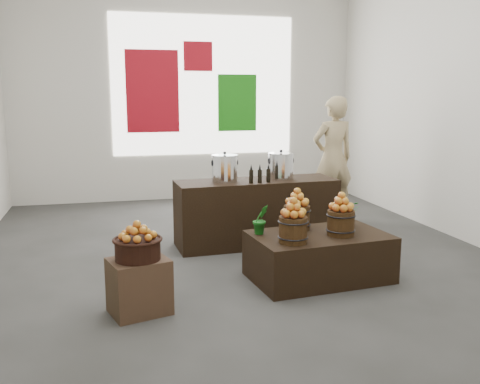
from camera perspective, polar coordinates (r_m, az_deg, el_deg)
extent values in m
plane|color=#3C3C39|center=(6.40, -0.72, -6.52)|extent=(7.00, 7.00, 0.00)
cube|color=beige|center=(9.56, -5.70, 11.22)|extent=(6.00, 0.04, 4.00)
cube|color=white|center=(9.59, -3.87, 11.25)|extent=(3.20, 0.02, 2.40)
cube|color=maroon|center=(9.46, -9.32, 10.54)|extent=(0.90, 0.04, 1.40)
cube|color=#197612|center=(9.70, -0.30, 9.49)|extent=(0.70, 0.04, 1.00)
cube|color=maroon|center=(9.58, -4.51, 14.23)|extent=(0.50, 0.04, 0.50)
cube|color=#4F3325|center=(4.74, -10.71, -9.84)|extent=(0.57, 0.51, 0.48)
cylinder|color=black|center=(4.64, -10.85, -6.04)|extent=(0.38, 0.38, 0.17)
cube|color=black|center=(5.54, 8.42, -6.82)|extent=(1.44, 0.97, 0.47)
cylinder|color=#3D2410|center=(5.11, 5.68, -4.03)|extent=(0.27, 0.27, 0.25)
cylinder|color=#3D2410|center=(5.44, 10.70, -3.26)|extent=(0.27, 0.27, 0.25)
cylinder|color=#3D2410|center=(5.60, 6.07, -2.74)|extent=(0.27, 0.27, 0.25)
imported|color=#146217|center=(5.81, 11.37, -2.23)|extent=(0.31, 0.29, 0.28)
imported|color=#146217|center=(5.39, 2.22, -2.93)|extent=(0.19, 0.17, 0.30)
cube|color=black|center=(6.68, 1.77, -2.17)|extent=(2.02, 0.73, 0.82)
cylinder|color=silver|center=(6.46, -1.64, 2.46)|extent=(0.31, 0.31, 0.31)
cylinder|color=silver|center=(6.69, 4.37, 2.71)|extent=(0.31, 0.31, 0.31)
imported|color=tan|center=(8.12, 9.87, 3.59)|extent=(0.72, 0.52, 1.83)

